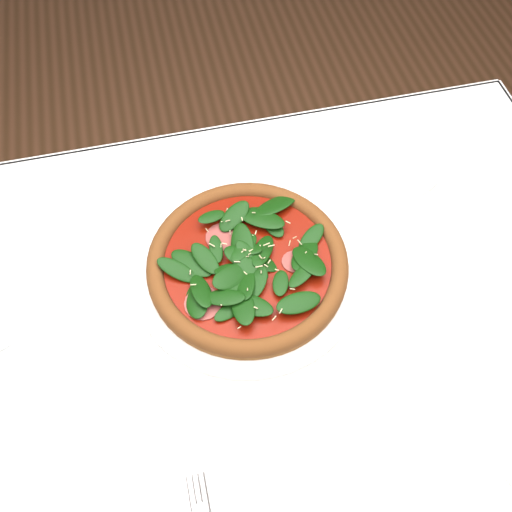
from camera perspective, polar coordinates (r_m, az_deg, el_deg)
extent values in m
plane|color=brown|center=(1.61, 0.57, -17.27)|extent=(6.00, 6.00, 0.00)
cube|color=silver|center=(0.93, 0.95, -5.32)|extent=(1.20, 0.80, 0.04)
cylinder|color=#4E381F|center=(1.48, -23.48, -4.37)|extent=(0.06, 0.06, 0.71)
cylinder|color=#4E381F|center=(1.56, 17.33, 3.48)|extent=(0.06, 0.06, 0.71)
cube|color=silver|center=(1.23, -3.58, 9.07)|extent=(1.20, 0.01, 0.22)
cylinder|color=white|center=(0.94, -0.84, -1.35)|extent=(0.38, 0.38, 0.01)
torus|color=white|center=(0.93, -0.84, -1.21)|extent=(0.38, 0.38, 0.01)
cylinder|color=#A05C26|center=(0.93, -0.85, -0.96)|extent=(0.37, 0.37, 0.01)
torus|color=#AE6028|center=(0.92, -0.86, -0.68)|extent=(0.37, 0.37, 0.03)
cylinder|color=#8B0B05|center=(0.92, -0.86, -0.68)|extent=(0.31, 0.31, 0.00)
cylinder|color=#993F3D|center=(0.91, -0.86, -0.54)|extent=(0.27, 0.27, 0.00)
ellipsoid|color=#0D3B0A|center=(0.91, -0.87, -0.18)|extent=(0.30, 0.30, 0.03)
cylinder|color=beige|center=(0.90, -0.87, 0.05)|extent=(0.27, 0.27, 0.00)
cube|color=silver|center=(0.81, -5.77, -22.63)|extent=(0.03, 0.05, 0.00)
cylinder|color=white|center=(1.10, 14.31, 8.71)|extent=(0.14, 0.14, 0.01)
torus|color=white|center=(1.10, 14.35, 8.82)|extent=(0.14, 0.14, 0.01)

